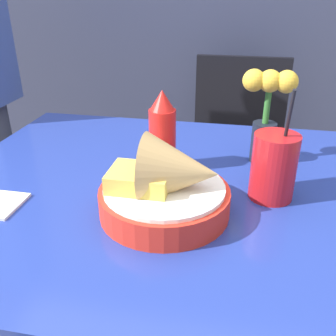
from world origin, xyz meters
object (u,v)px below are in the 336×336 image
(chair_far_window, at_px, (237,145))
(drink_cup, at_px, (273,169))
(flower_vase, at_px, (267,109))
(food_basket, at_px, (169,187))
(ketchup_bottle, at_px, (162,132))

(chair_far_window, xyz_separation_m, drink_cup, (0.08, -0.83, 0.30))
(chair_far_window, height_order, flower_vase, flower_vase)
(food_basket, distance_m, drink_cup, 0.23)
(food_basket, xyz_separation_m, ketchup_bottle, (-0.05, 0.20, 0.04))
(chair_far_window, xyz_separation_m, food_basket, (-0.12, -0.94, 0.29))
(ketchup_bottle, bearing_deg, chair_far_window, 76.44)
(food_basket, relative_size, drink_cup, 1.06)
(chair_far_window, bearing_deg, drink_cup, -84.57)
(food_basket, xyz_separation_m, drink_cup, (0.20, 0.11, 0.01))
(chair_far_window, xyz_separation_m, ketchup_bottle, (-0.18, -0.74, 0.32))
(ketchup_bottle, xyz_separation_m, flower_vase, (0.24, 0.09, 0.04))
(ketchup_bottle, bearing_deg, food_basket, -74.39)
(drink_cup, bearing_deg, ketchup_bottle, 160.78)
(ketchup_bottle, distance_m, flower_vase, 0.26)
(flower_vase, bearing_deg, food_basket, -123.00)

